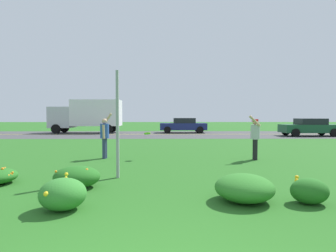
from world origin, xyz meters
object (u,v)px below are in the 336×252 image
Objects in this scene: person_catcher_red_cap_gray_shirt at (255,135)px; frisbee_lime at (147,133)px; car_dark_green_leftmost at (309,127)px; car_navy_center_left at (183,125)px; box_truck_silver at (88,114)px; person_thrower_blue_shirt at (105,134)px; sign_post_near_path at (118,124)px.

person_catcher_red_cap_gray_shirt reaches higher than frisbee_lime.
car_dark_green_leftmost is 1.00× the size of car_navy_center_left.
box_truck_silver is at bearing 167.26° from car_dark_green_leftmost.
car_navy_center_left is at bearing 156.49° from car_dark_green_leftmost.
car_dark_green_leftmost is 11.04m from car_navy_center_left.
car_dark_green_leftmost is 0.67× the size of box_truck_silver.
person_thrower_blue_shirt is 0.27× the size of box_truck_silver.
box_truck_silver reaches higher than car_navy_center_left.
car_navy_center_left is (3.12, 19.60, -0.70)m from sign_post_near_path.
frisbee_lime is 16.53m from car_navy_center_left.
person_thrower_blue_shirt is 5.80m from person_catcher_red_cap_gray_shirt.
car_dark_green_leftmost is at bearing 39.48° from person_thrower_blue_shirt.
sign_post_near_path is at bearing -99.06° from car_navy_center_left.
sign_post_near_path is 3.35m from frisbee_lime.
frisbee_lime is at bearing -98.79° from car_navy_center_left.
person_thrower_blue_shirt reaches higher than car_navy_center_left.
person_catcher_red_cap_gray_shirt is 16.69m from car_navy_center_left.
person_thrower_blue_shirt is 0.40× the size of car_navy_center_left.
car_dark_green_leftmost is (14.33, 11.80, -0.20)m from person_thrower_blue_shirt.
box_truck_silver reaches higher than frisbee_lime.
sign_post_near_path reaches higher than frisbee_lime.
car_navy_center_left reaches higher than frisbee_lime.
box_truck_silver is (-19.47, 4.40, 1.06)m from car_dark_green_leftmost.
sign_post_near_path reaches higher than person_catcher_red_cap_gray_shirt.
sign_post_near_path is 10.34× the size of frisbee_lime.
sign_post_near_path is 19.86m from car_navy_center_left.
person_thrower_blue_shirt is 16.74m from car_navy_center_left.
sign_post_near_path is at bearing -72.34° from person_thrower_blue_shirt.
person_thrower_blue_shirt is at bearing 107.66° from sign_post_near_path.
person_thrower_blue_shirt reaches higher than frisbee_lime.
person_thrower_blue_shirt is at bearing -140.52° from car_dark_green_leftmost.
person_thrower_blue_shirt is at bearing 175.54° from frisbee_lime.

